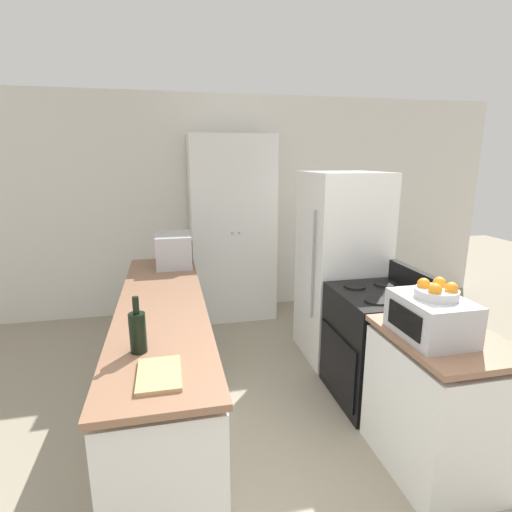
% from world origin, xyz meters
% --- Properties ---
extents(wall_back, '(7.00, 0.06, 2.60)m').
position_xyz_m(wall_back, '(0.00, 3.53, 1.30)').
color(wall_back, silver).
rests_on(wall_back, ground_plane).
extents(counter_left, '(0.60, 2.61, 0.88)m').
position_xyz_m(counter_left, '(-0.80, 1.41, 0.43)').
color(counter_left, silver).
rests_on(counter_left, ground_plane).
extents(counter_right, '(0.60, 0.78, 0.88)m').
position_xyz_m(counter_right, '(0.80, 0.49, 0.43)').
color(counter_right, silver).
rests_on(counter_right, ground_plane).
extents(pantry_cabinet, '(0.96, 0.54, 2.13)m').
position_xyz_m(pantry_cabinet, '(-0.00, 3.22, 1.06)').
color(pantry_cabinet, silver).
rests_on(pantry_cabinet, ground_plane).
extents(stove, '(0.66, 0.72, 1.04)m').
position_xyz_m(stove, '(0.82, 1.25, 0.45)').
color(stove, black).
rests_on(stove, ground_plane).
extents(refrigerator, '(0.70, 0.72, 1.75)m').
position_xyz_m(refrigerator, '(0.84, 2.01, 0.88)').
color(refrigerator, white).
rests_on(refrigerator, ground_plane).
extents(microwave, '(0.33, 0.44, 0.30)m').
position_xyz_m(microwave, '(-0.69, 2.40, 1.03)').
color(microwave, '#B2B2B7').
rests_on(microwave, counter_left).
extents(wine_bottle, '(0.09, 0.09, 0.30)m').
position_xyz_m(wine_bottle, '(-0.91, 0.66, 1.00)').
color(wine_bottle, black).
rests_on(wine_bottle, counter_left).
extents(toaster_oven, '(0.34, 0.44, 0.24)m').
position_xyz_m(toaster_oven, '(0.70, 0.50, 1.00)').
color(toaster_oven, '#B2B2B7').
rests_on(toaster_oven, counter_right).
extents(fruit_bowl, '(0.23, 0.23, 0.10)m').
position_xyz_m(fruit_bowl, '(0.71, 0.49, 1.16)').
color(fruit_bowl, silver).
rests_on(fruit_bowl, toaster_oven).
extents(cutting_board, '(0.20, 0.31, 0.02)m').
position_xyz_m(cutting_board, '(-0.80, 0.39, 0.89)').
color(cutting_board, tan).
rests_on(cutting_board, counter_left).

